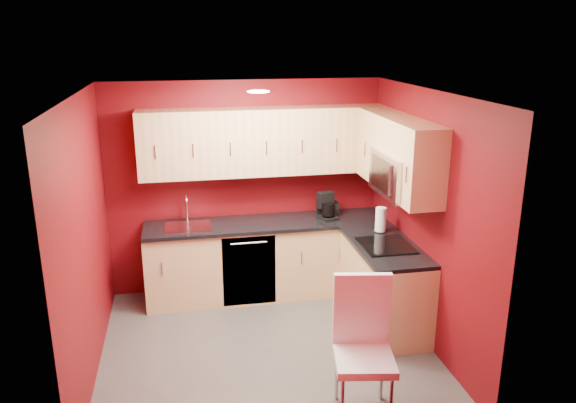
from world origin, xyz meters
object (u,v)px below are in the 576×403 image
object	(u,v)px
dining_chair	(364,352)
napkin_holder	(332,209)
paper_towel	(381,220)
microwave	(401,174)
coffee_maker	(328,206)
sink	(188,223)

from	to	relation	value
dining_chair	napkin_holder	bearing A→B (deg)	91.02
napkin_holder	paper_towel	bearing A→B (deg)	-61.56
microwave	paper_towel	bearing A→B (deg)	93.20
microwave	coffee_maker	size ratio (longest dim) A/B	2.46
microwave	napkin_holder	distance (m)	1.34
coffee_maker	napkin_holder	bearing A→B (deg)	40.68
sink	dining_chair	distance (m)	2.72
microwave	sink	xyz separation A→B (m)	(-2.09, 1.00, -0.72)
microwave	paper_towel	size ratio (longest dim) A/B	2.77
coffee_maker	dining_chair	xyz separation A→B (m)	(-0.31, -2.32, -0.49)
microwave	coffee_maker	distance (m)	1.23
coffee_maker	sink	bearing A→B (deg)	162.02
coffee_maker	dining_chair	distance (m)	2.39
paper_towel	dining_chair	bearing A→B (deg)	-113.19
sink	microwave	bearing A→B (deg)	-25.60
paper_towel	dining_chair	xyz separation A→B (m)	(-0.76, -1.78, -0.47)
sink	paper_towel	distance (m)	2.15
napkin_holder	paper_towel	xyz separation A→B (m)	(0.36, -0.67, 0.06)
coffee_maker	paper_towel	xyz separation A→B (m)	(0.45, -0.54, -0.02)
microwave	coffee_maker	xyz separation A→B (m)	(-0.47, 0.96, -0.60)
paper_towel	dining_chair	world-z (taller)	paper_towel
sink	paper_towel	bearing A→B (deg)	-15.69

